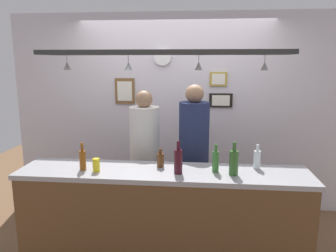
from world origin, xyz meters
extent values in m
plane|color=brown|center=(0.00, 0.00, 0.00)|extent=(8.00, 8.00, 0.00)
cube|color=silver|center=(0.00, 1.10, 1.30)|extent=(4.40, 0.06, 2.60)
cube|color=#99999E|center=(0.00, -0.35, 0.96)|extent=(2.70, 0.55, 0.04)
cube|color=brown|center=(0.00, -0.60, 0.47)|extent=(2.65, 0.04, 0.94)
cube|color=black|center=(0.00, -0.30, 2.05)|extent=(2.20, 0.36, 0.04)
cylinder|color=silver|center=(-0.89, -0.28, 2.03)|extent=(0.06, 0.06, 0.00)
cylinder|color=silver|center=(-0.89, -0.28, 2.00)|extent=(0.01, 0.01, 0.05)
cone|color=silver|center=(-0.89, -0.28, 1.94)|extent=(0.07, 0.07, 0.08)
cylinder|color=silver|center=(-0.30, -0.37, 2.03)|extent=(0.06, 0.06, 0.00)
cylinder|color=silver|center=(-0.30, -0.37, 2.00)|extent=(0.01, 0.01, 0.05)
cone|color=silver|center=(-0.30, -0.37, 1.94)|extent=(0.07, 0.07, 0.08)
cylinder|color=silver|center=(0.31, -0.28, 2.03)|extent=(0.06, 0.06, 0.00)
cylinder|color=silver|center=(0.31, -0.28, 2.00)|extent=(0.01, 0.01, 0.05)
cone|color=silver|center=(0.31, -0.28, 1.94)|extent=(0.07, 0.07, 0.08)
cylinder|color=silver|center=(0.88, -0.26, 2.03)|extent=(0.06, 0.06, 0.00)
cylinder|color=silver|center=(0.88, -0.26, 2.00)|extent=(0.01, 0.01, 0.05)
cone|color=silver|center=(0.88, -0.26, 1.94)|extent=(0.07, 0.07, 0.08)
cube|color=#2D334C|center=(-0.30, 0.37, 0.39)|extent=(0.17, 0.18, 0.79)
cylinder|color=white|center=(-0.30, 0.37, 1.13)|extent=(0.34, 0.34, 0.69)
sphere|color=#9E7556|center=(-0.30, 0.37, 1.56)|extent=(0.20, 0.20, 0.20)
cube|color=#2D334C|center=(0.27, 0.37, 0.41)|extent=(0.17, 0.18, 0.82)
cylinder|color=navy|center=(0.27, 0.37, 1.18)|extent=(0.34, 0.34, 0.72)
sphere|color=#9E7556|center=(0.27, 0.37, 1.63)|extent=(0.20, 0.20, 0.20)
cylinder|color=#2D5623|center=(0.64, -0.41, 1.10)|extent=(0.08, 0.08, 0.22)
cylinder|color=#2D5623|center=(0.64, -0.41, 1.25)|extent=(0.03, 0.03, 0.08)
cylinder|color=#380F19|center=(0.14, -0.42, 1.10)|extent=(0.08, 0.08, 0.22)
cylinder|color=#380F19|center=(0.14, -0.42, 1.25)|extent=(0.03, 0.03, 0.08)
cylinder|color=brown|center=(-0.74, -0.41, 1.08)|extent=(0.06, 0.06, 0.18)
cylinder|color=brown|center=(-0.74, -0.41, 1.21)|extent=(0.03, 0.03, 0.08)
cylinder|color=silver|center=(0.87, -0.20, 1.07)|extent=(0.06, 0.06, 0.17)
cylinder|color=silver|center=(0.87, -0.20, 1.19)|extent=(0.03, 0.03, 0.06)
cylinder|color=#512D14|center=(-0.04, -0.25, 1.05)|extent=(0.07, 0.07, 0.13)
cylinder|color=#512D14|center=(-0.04, -0.25, 1.14)|extent=(0.03, 0.03, 0.05)
cylinder|color=#336B2D|center=(0.48, -0.34, 1.08)|extent=(0.06, 0.06, 0.19)
cylinder|color=#336B2D|center=(0.48, -0.34, 1.21)|extent=(0.03, 0.03, 0.07)
cylinder|color=yellow|center=(-0.61, -0.44, 1.05)|extent=(0.07, 0.07, 0.12)
cube|color=brown|center=(-0.68, 1.06, 1.59)|extent=(0.26, 0.02, 0.34)
cube|color=white|center=(-0.68, 1.05, 1.59)|extent=(0.20, 0.01, 0.26)
cube|color=black|center=(0.59, 1.06, 1.48)|extent=(0.30, 0.02, 0.18)
cube|color=white|center=(0.59, 1.05, 1.48)|extent=(0.23, 0.01, 0.14)
cube|color=#B29338|center=(0.56, 1.06, 1.75)|extent=(0.22, 0.02, 0.18)
cube|color=white|center=(0.56, 1.05, 1.75)|extent=(0.17, 0.01, 0.14)
cylinder|color=white|center=(-0.17, 1.05, 2.03)|extent=(0.22, 0.03, 0.22)
camera|label=1|loc=(0.33, -3.20, 1.98)|focal=34.75mm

